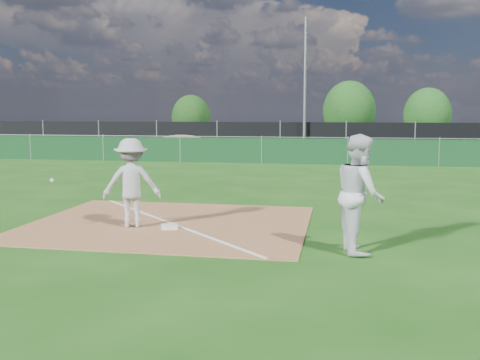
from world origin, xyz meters
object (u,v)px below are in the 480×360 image
Objects in this scene: play_at_first at (132,183)px; car_right at (372,137)px; car_left at (216,136)px; light_pole at (305,85)px; tree_mid at (349,111)px; tree_right at (427,115)px; first_base at (169,227)px; car_mid at (248,134)px; runner at (360,194)px; tree_left at (191,117)px.

car_right is (6.41, 26.57, -0.23)m from play_at_first.
play_at_first is 0.61× the size of car_left.
light_pole is 10.97m from tree_mid.
tree_mid is at bearing 81.38° from play_at_first.
tree_right is at bearing -58.22° from car_right.
first_base is 28.06m from car_left.
car_left is 2.45m from car_mid.
runner is 33.89m from tree_mid.
tree_left is 0.79× the size of tree_mid.
car_mid reaches higher than first_base.
tree_right is (15.49, 5.53, 1.53)m from car_left.
tree_right is (13.07, 5.89, 1.37)m from car_mid.
tree_right reaches higher than car_right.
car_mid is (-3.00, 27.17, 0.78)m from first_base.
light_pole is 22.63m from first_base.
tree_mid is at bearing -11.54° from runner.
tree_left is (-12.60, 34.04, 0.95)m from runner.
play_at_first is 34.80m from tree_right.
car_mid is 8.61m from car_right.
tree_mid is (4.96, 32.71, 1.55)m from play_at_first.
runner is 0.41× the size of car_mid.
tree_mid is at bearing -0.81° from tree_left.
car_mid is 1.30× the size of tree_left.
light_pole reaches higher than tree_left.
runner is (2.49, -23.36, -2.97)m from light_pole.
light_pole reaches higher than tree_mid.
tree_right is (10.07, 33.06, 2.15)m from first_base.
car_left is (-4.60, 27.49, -0.28)m from play_at_first.
tree_mid is (-1.45, 6.14, 1.78)m from car_right.
play_at_first is 0.49× the size of tree_mid.
play_at_first is 27.88m from car_left.
play_at_first is (-2.15, -22.21, -3.05)m from light_pole.
play_at_first is 27.33m from car_right.
car_left is at bearing 101.13° from first_base.
tree_mid is (12.93, -0.18, 0.52)m from tree_left.
car_left is at bearing 141.90° from light_pole.
car_mid is 1.17× the size of tree_right.
car_mid is at bearing 131.28° from light_pole.
tree_mid is (0.33, 33.85, 1.47)m from runner.
car_left is 0.78× the size of car_mid.
tree_right is at bearing -21.37° from runner.
runner is at bearing -13.93° from play_at_first.
light_pole is 1.87× the size of tree_right.
first_base is 0.07× the size of tree_mid.
tree_right reaches higher than car_mid.
light_pole is at bearing -125.84° from car_left.
tree_left is at bearing 9.32° from runner.
play_at_first is 27.22m from car_mid.
light_pole reaches higher than car_mid.
car_right is (5.59, 26.60, 0.66)m from first_base.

